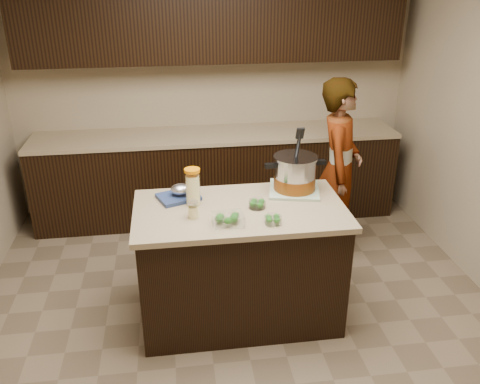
# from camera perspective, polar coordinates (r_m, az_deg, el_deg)

# --- Properties ---
(ground_plane) EXTENTS (4.00, 4.00, 0.00)m
(ground_plane) POSITION_cam_1_polar(r_m,az_deg,el_deg) (3.97, -0.00, -13.52)
(ground_plane) COLOR brown
(ground_plane) RESTS_ON ground
(room_shell) EXTENTS (4.04, 4.04, 2.72)m
(room_shell) POSITION_cam_1_polar(r_m,az_deg,el_deg) (3.22, -0.00, 11.34)
(room_shell) COLOR tan
(room_shell) RESTS_ON ground
(back_cabinets) EXTENTS (3.60, 0.63, 2.33)m
(back_cabinets) POSITION_cam_1_polar(r_m,az_deg,el_deg) (5.09, -2.77, 7.21)
(back_cabinets) COLOR black
(back_cabinets) RESTS_ON ground
(island) EXTENTS (1.46, 0.81, 0.90)m
(island) POSITION_cam_1_polar(r_m,az_deg,el_deg) (3.71, -0.00, -8.00)
(island) COLOR black
(island) RESTS_ON ground
(dish_towel) EXTENTS (0.43, 0.43, 0.02)m
(dish_towel) POSITION_cam_1_polar(r_m,az_deg,el_deg) (3.77, 6.10, 0.26)
(dish_towel) COLOR #578258
(dish_towel) RESTS_ON island
(stock_pot) EXTENTS (0.45, 0.34, 0.46)m
(stock_pot) POSITION_cam_1_polar(r_m,az_deg,el_deg) (3.72, 6.18, 1.91)
(stock_pot) COLOR #B7B7BC
(stock_pot) RESTS_ON dish_towel
(lemonade_pitcher) EXTENTS (0.12, 0.12, 0.26)m
(lemonade_pitcher) POSITION_cam_1_polar(r_m,az_deg,el_deg) (3.51, -5.32, 0.43)
(lemonade_pitcher) COLOR #F0E293
(lemonade_pitcher) RESTS_ON island
(mason_jar) EXTENTS (0.08, 0.08, 0.12)m
(mason_jar) POSITION_cam_1_polar(r_m,az_deg,el_deg) (3.35, -5.30, -2.03)
(mason_jar) COLOR #F0E293
(mason_jar) RESTS_ON island
(broccoli_tub_left) EXTENTS (0.13, 0.13, 0.06)m
(broccoli_tub_left) POSITION_cam_1_polar(r_m,az_deg,el_deg) (3.49, 1.93, -1.39)
(broccoli_tub_left) COLOR silver
(broccoli_tub_left) RESTS_ON island
(broccoli_tub_right) EXTENTS (0.15, 0.15, 0.05)m
(broccoli_tub_right) POSITION_cam_1_polar(r_m,az_deg,el_deg) (3.28, 3.70, -3.17)
(broccoli_tub_right) COLOR silver
(broccoli_tub_right) RESTS_ON island
(broccoli_tub_rect) EXTENTS (0.20, 0.15, 0.07)m
(broccoli_tub_rect) POSITION_cam_1_polar(r_m,az_deg,el_deg) (3.27, -1.36, -3.14)
(broccoli_tub_rect) COLOR silver
(broccoli_tub_rect) RESTS_ON island
(blue_tray) EXTENTS (0.34, 0.30, 0.10)m
(blue_tray) POSITION_cam_1_polar(r_m,az_deg,el_deg) (3.64, -6.83, -0.23)
(blue_tray) COLOR navy
(blue_tray) RESTS_ON island
(person) EXTENTS (0.58, 0.69, 1.60)m
(person) POSITION_cam_1_polar(r_m,az_deg,el_deg) (4.48, 11.00, 2.45)
(person) COLOR gray
(person) RESTS_ON ground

